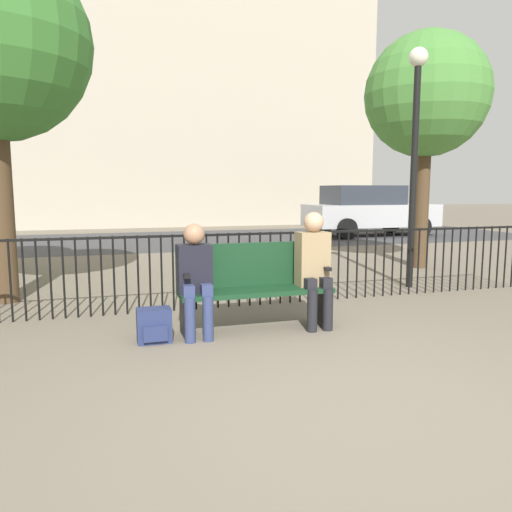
% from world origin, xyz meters
% --- Properties ---
extents(ground_plane, '(80.00, 80.00, 0.00)m').
position_xyz_m(ground_plane, '(0.00, 0.00, 0.00)').
color(ground_plane, '#706656').
extents(park_bench, '(1.63, 0.45, 0.92)m').
position_xyz_m(park_bench, '(0.00, 2.12, 0.49)').
color(park_bench, '#14381E').
rests_on(park_bench, ground).
extents(seated_person_0, '(0.34, 0.39, 1.15)m').
position_xyz_m(seated_person_0, '(-0.65, 1.99, 0.65)').
color(seated_person_0, navy).
rests_on(seated_person_0, ground).
extents(seated_person_1, '(0.34, 0.39, 1.25)m').
position_xyz_m(seated_person_1, '(0.64, 1.99, 0.70)').
color(seated_person_1, black).
rests_on(seated_person_1, ground).
extents(backpack, '(0.33, 0.24, 0.34)m').
position_xyz_m(backpack, '(-1.08, 1.93, 0.17)').
color(backpack, navy).
rests_on(backpack, ground).
extents(fence_railing, '(9.01, 0.03, 0.95)m').
position_xyz_m(fence_railing, '(-0.02, 3.16, 0.56)').
color(fence_railing, black).
rests_on(fence_railing, ground).
extents(tree_0, '(2.27, 2.27, 4.36)m').
position_xyz_m(tree_0, '(4.28, 5.25, 3.20)').
color(tree_0, '#4C3823').
rests_on(tree_0, ground).
extents(lamp_post, '(0.28, 0.28, 3.54)m').
position_xyz_m(lamp_post, '(2.96, 3.64, 2.35)').
color(lamp_post, black).
rests_on(lamp_post, ground).
extents(street_surface, '(24.00, 6.00, 0.01)m').
position_xyz_m(street_surface, '(0.00, 12.00, 0.00)').
color(street_surface, '#3D3D3F').
rests_on(street_surface, ground).
extents(parked_car_0, '(4.20, 1.94, 1.62)m').
position_xyz_m(parked_car_0, '(6.68, 11.44, 0.84)').
color(parked_car_0, '#B7B7BC').
rests_on(parked_car_0, ground).
extents(building_facade, '(20.00, 6.00, 13.31)m').
position_xyz_m(building_facade, '(0.00, 20.00, 6.65)').
color(building_facade, '#B2A893').
rests_on(building_facade, ground).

